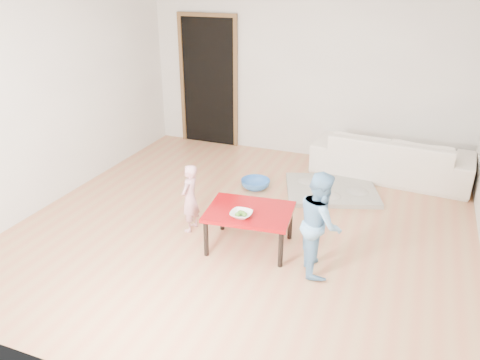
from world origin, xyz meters
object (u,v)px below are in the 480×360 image
Objects in this scene: child_blue at (320,223)px; child_pink at (190,198)px; red_table at (249,229)px; sofa at (391,156)px; basin at (255,184)px; bowl at (241,214)px.

child_pink is at bearing 59.83° from child_blue.
sofa is at bearing 63.99° from red_table.
basin is at bearing 16.65° from child_blue.
basin is (-0.44, 1.41, -0.16)m from red_table.
sofa is at bearing 33.10° from basin.
child_pink is at bearing -103.23° from basin.
sofa is 2.07× the size of child_blue.
child_pink is (-1.95, -2.38, 0.08)m from sofa.
child_pink is at bearing 159.79° from bowl.
sofa is 2.72× the size of child_pink.
sofa is 3.08m from child_pink.
red_table is at bearing 68.67° from sofa.
bowl is at bearing 70.79° from child_pink.
child_blue reaches higher than bowl.
red_table is at bearing 79.70° from bowl.
child_blue is at bearing 84.98° from sofa.
red_table is at bearing 83.33° from child_pink.
sofa is 9.80× the size of bowl.
bowl is (-0.03, -0.16, 0.25)m from red_table.
sofa is 2.67m from child_blue.
sofa reaches higher than red_table.
red_table is 4.00× the size of bowl.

